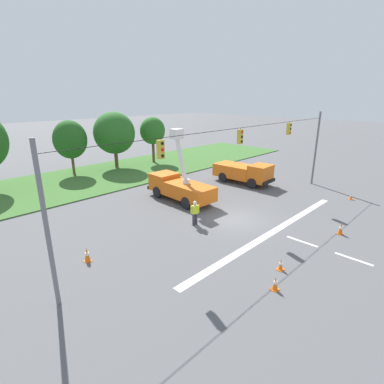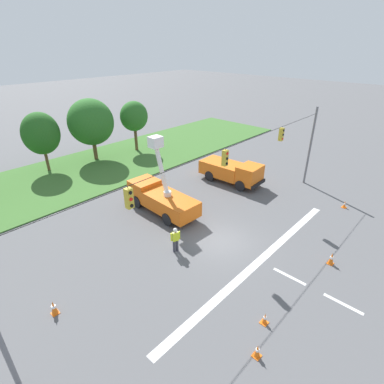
# 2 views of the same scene
# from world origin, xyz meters

# --- Properties ---
(ground_plane) EXTENTS (200.00, 200.00, 0.00)m
(ground_plane) POSITION_xyz_m (0.00, 0.00, 0.00)
(ground_plane) COLOR #565659
(grass_verge) EXTENTS (56.00, 12.00, 0.10)m
(grass_verge) POSITION_xyz_m (0.00, 18.00, 0.05)
(grass_verge) COLOR #3D6B2D
(grass_verge) RESTS_ON ground
(lane_markings) EXTENTS (17.60, 15.25, 0.01)m
(lane_markings) POSITION_xyz_m (0.00, -4.52, 0.00)
(lane_markings) COLOR silver
(lane_markings) RESTS_ON ground
(signal_gantry) EXTENTS (26.20, 0.33, 7.20)m
(signal_gantry) POSITION_xyz_m (-0.01, -0.00, 4.43)
(signal_gantry) COLOR slate
(signal_gantry) RESTS_ON ground
(tree_centre) EXTENTS (3.64, 3.50, 6.12)m
(tree_centre) POSITION_xyz_m (-2.44, 20.93, 4.01)
(tree_centre) COLOR brown
(tree_centre) RESTS_ON ground
(tree_east) EXTENTS (4.89, 4.95, 6.85)m
(tree_east) POSITION_xyz_m (2.76, 20.28, 4.34)
(tree_east) COLOR brown
(tree_east) RESTS_ON ground
(tree_far_east) EXTENTS (3.44, 2.94, 6.02)m
(tree_far_east) POSITION_xyz_m (7.94, 19.45, 4.24)
(tree_far_east) COLOR brown
(tree_far_east) RESTS_ON ground
(utility_truck_bucket_lift) EXTENTS (2.51, 6.72, 6.06)m
(utility_truck_bucket_lift) POSITION_xyz_m (0.03, 6.05, 1.27)
(utility_truck_bucket_lift) COLOR orange
(utility_truck_bucket_lift) RESTS_ON ground
(utility_truck_support_near) EXTENTS (2.66, 6.21, 2.16)m
(utility_truck_support_near) POSITION_xyz_m (8.32, 5.20, 1.17)
(utility_truck_support_near) COLOR orange
(utility_truck_support_near) RESTS_ON ground
(road_worker) EXTENTS (0.61, 0.37, 1.77)m
(road_worker) POSITION_xyz_m (-2.84, 1.48, 1.00)
(road_worker) COLOR #383842
(road_worker) RESTS_ON ground
(traffic_cone_foreground_left) EXTENTS (0.36, 0.36, 0.59)m
(traffic_cone_foreground_left) POSITION_xyz_m (10.57, -4.55, 0.28)
(traffic_cone_foreground_left) COLOR orange
(traffic_cone_foreground_left) RESTS_ON ground
(traffic_cone_mid_left) EXTENTS (0.36, 0.36, 0.81)m
(traffic_cone_mid_left) POSITION_xyz_m (2.75, -6.35, 0.40)
(traffic_cone_mid_left) COLOR orange
(traffic_cone_mid_left) RESTS_ON ground
(traffic_cone_mid_right) EXTENTS (0.36, 0.36, 0.62)m
(traffic_cone_mid_right) POSITION_xyz_m (-3.82, -5.64, 0.30)
(traffic_cone_mid_right) COLOR orange
(traffic_cone_mid_right) RESTS_ON ground
(traffic_cone_near_bucket) EXTENTS (0.36, 0.36, 0.70)m
(traffic_cone_near_bucket) POSITION_xyz_m (-5.54, -6.29, 0.34)
(traffic_cone_near_bucket) COLOR orange
(traffic_cone_near_bucket) RESTS_ON ground
(traffic_cone_lane_edge_a) EXTENTS (0.36, 0.36, 0.82)m
(traffic_cone_lane_edge_a) POSITION_xyz_m (-10.44, 2.33, 0.41)
(traffic_cone_lane_edge_a) COLOR orange
(traffic_cone_lane_edge_a) RESTS_ON ground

